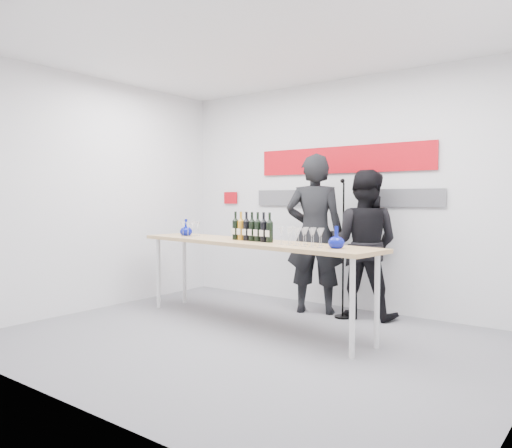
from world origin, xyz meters
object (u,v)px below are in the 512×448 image
at_px(presenter_right, 364,244).
at_px(mic_stand, 343,276).
at_px(presenter_left, 315,234).
at_px(tasting_table, 251,247).

xyz_separation_m(presenter_right, mic_stand, (-0.18, -0.19, -0.38)).
bearing_deg(presenter_left, mic_stand, 152.97).
xyz_separation_m(presenter_left, presenter_right, (0.59, 0.16, -0.10)).
distance_m(presenter_left, presenter_right, 0.62).
bearing_deg(presenter_right, presenter_left, 5.16).
relative_size(presenter_right, mic_stand, 1.06).
bearing_deg(presenter_left, tasting_table, 52.92).
bearing_deg(mic_stand, tasting_table, -104.91).
distance_m(presenter_right, mic_stand, 0.46).
xyz_separation_m(tasting_table, mic_stand, (0.68, 0.93, -0.38)).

